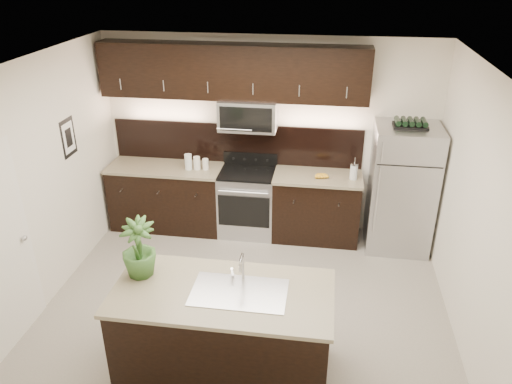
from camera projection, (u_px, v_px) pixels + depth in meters
The scene contains 12 objects.
ground at pixel (245, 307), 5.66m from camera, with size 4.50×4.50×0.00m, color gray.
room_walls at pixel (232, 171), 4.90m from camera, with size 4.52×4.02×2.71m.
counter_run at pixel (233, 201), 7.02m from camera, with size 3.51×0.65×0.94m.
upper_fixtures at pixel (235, 80), 6.42m from camera, with size 3.49×0.40×1.66m.
island at pixel (224, 332), 4.60m from camera, with size 1.96×0.96×0.94m.
sink_faucet at pixel (239, 290), 4.38m from camera, with size 0.84×0.50×0.28m.
refrigerator at pixel (401, 189), 6.50m from camera, with size 0.81×0.73×1.69m, color #B2B2B7.
wine_rack at pixel (411, 123), 6.12m from camera, with size 0.42×0.26×0.10m.
plant at pixel (138, 248), 4.51m from camera, with size 0.32×0.32×0.57m, color #305723.
canisters at pixel (195, 163), 6.80m from camera, with size 0.32×0.11×0.22m.
french_press at pixel (354, 171), 6.51m from camera, with size 0.10×0.10×0.30m.
bananas at pixel (317, 176), 6.58m from camera, with size 0.19×0.15×0.06m, color gold.
Camera 1 is at (0.78, -4.46, 3.65)m, focal length 35.00 mm.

